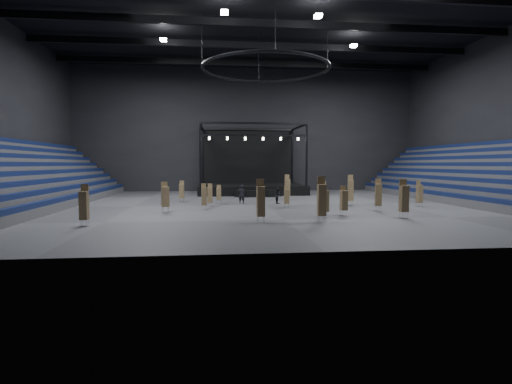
{
  "coord_description": "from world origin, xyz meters",
  "views": [
    {
      "loc": [
        -4.95,
        -38.3,
        3.95
      ],
      "look_at": [
        -1.14,
        -2.0,
        1.4
      ],
      "focal_mm": 28.0,
      "sensor_mm": 36.0,
      "label": 1
    }
  ],
  "objects": [
    {
      "name": "chair_stack_15",
      "position": [
        5.0,
        -8.53,
        1.2
      ],
      "size": [
        0.52,
        0.52,
        2.29
      ],
      "rotation": [
        0.0,
        0.0,
        0.09
      ],
      "color": "silver",
      "rests_on": "floor"
    },
    {
      "name": "wall_front",
      "position": [
        0.0,
        -21.0,
        9.0
      ],
      "size": [
        50.0,
        0.2,
        18.0
      ],
      "primitive_type": "cube",
      "color": "black",
      "rests_on": "ground"
    },
    {
      "name": "floodlights",
      "position": [
        0.0,
        -4.0,
        16.6
      ],
      "size": [
        28.6,
        16.6,
        0.25
      ],
      "color": "white",
      "rests_on": "roof_girders"
    },
    {
      "name": "wall_right",
      "position": [
        25.0,
        0.0,
        9.0
      ],
      "size": [
        0.2,
        42.0,
        18.0
      ],
      "primitive_type": "cube",
      "color": "black",
      "rests_on": "ground"
    },
    {
      "name": "flight_case_right",
      "position": [
        1.89,
        9.17,
        0.43
      ],
      "size": [
        1.43,
        1.0,
        0.87
      ],
      "primitive_type": "cube",
      "rotation": [
        0.0,
        0.0,
        0.29
      ],
      "color": "black",
      "rests_on": "floor"
    },
    {
      "name": "man_center",
      "position": [
        -2.25,
        1.17,
        0.96
      ],
      "size": [
        0.75,
        0.53,
        1.92
      ],
      "primitive_type": "imported",
      "rotation": [
        0.0,
        0.0,
        3.03
      ],
      "color": "black",
      "rests_on": "floor"
    },
    {
      "name": "chair_stack_3",
      "position": [
        -8.35,
        3.97,
        1.18
      ],
      "size": [
        0.51,
        0.51,
        2.23
      ],
      "rotation": [
        0.0,
        0.0,
        -0.06
      ],
      "color": "silver",
      "rests_on": "floor"
    },
    {
      "name": "truss_ring",
      "position": [
        -0.0,
        0.0,
        13.0
      ],
      "size": [
        12.3,
        12.3,
        5.15
      ],
      "color": "black",
      "rests_on": "ceiling"
    },
    {
      "name": "chair_stack_1",
      "position": [
        -13.23,
        -11.99,
        1.37
      ],
      "size": [
        0.52,
        0.52,
        2.68
      ],
      "rotation": [
        0.0,
        0.0,
        -0.06
      ],
      "color": "silver",
      "rests_on": "floor"
    },
    {
      "name": "chair_stack_7",
      "position": [
        8.09,
        -1.23,
        1.48
      ],
      "size": [
        0.6,
        0.6,
        2.93
      ],
      "rotation": [
        0.0,
        0.0,
        -0.2
      ],
      "color": "silver",
      "rests_on": "floor"
    },
    {
      "name": "crew_member",
      "position": [
        1.38,
        0.99,
        0.8
      ],
      "size": [
        0.74,
        0.87,
        1.6
      ],
      "primitive_type": "imported",
      "rotation": [
        0.0,
        0.0,
        1.75
      ],
      "color": "black",
      "rests_on": "floor"
    },
    {
      "name": "chair_stack_9",
      "position": [
        8.9,
        -10.44,
        1.47
      ],
      "size": [
        0.56,
        0.56,
        2.85
      ],
      "rotation": [
        0.0,
        0.0,
        -0.01
      ],
      "color": "silver",
      "rests_on": "floor"
    },
    {
      "name": "chair_stack_6",
      "position": [
        2.3,
        -11.99,
        1.58
      ],
      "size": [
        0.58,
        0.58,
        3.12
      ],
      "rotation": [
        0.0,
        0.0,
        -0.06
      ],
      "color": "silver",
      "rests_on": "floor"
    },
    {
      "name": "chair_stack_10",
      "position": [
        -8.96,
        -5.1,
        1.32
      ],
      "size": [
        0.72,
        0.72,
        2.5
      ],
      "rotation": [
        0.0,
        0.0,
        0.4
      ],
      "color": "silver",
      "rests_on": "floor"
    },
    {
      "name": "floor",
      "position": [
        0.0,
        0.0,
        0.0
      ],
      "size": [
        50.0,
        50.0,
        0.0
      ],
      "primitive_type": "plane",
      "color": "#454547",
      "rests_on": "ground"
    },
    {
      "name": "chair_stack_5",
      "position": [
        3.16,
        5.38,
        1.44
      ],
      "size": [
        0.56,
        0.56,
        2.8
      ],
      "rotation": [
        0.0,
        0.0,
        0.04
      ],
      "color": "silver",
      "rests_on": "floor"
    },
    {
      "name": "chair_stack_13",
      "position": [
        8.0,
        8.01,
        1.2
      ],
      "size": [
        0.54,
        0.54,
        2.33
      ],
      "rotation": [
        0.0,
        0.0,
        0.25
      ],
      "color": "silver",
      "rests_on": "floor"
    },
    {
      "name": "chair_stack_11",
      "position": [
        14.0,
        -3.18,
        1.25
      ],
      "size": [
        0.5,
        0.5,
        2.44
      ],
      "rotation": [
        0.0,
        0.0,
        0.09
      ],
      "color": "silver",
      "rests_on": "floor"
    },
    {
      "name": "chair_stack_2",
      "position": [
        -4.5,
        1.48,
        1.02
      ],
      "size": [
        0.47,
        0.47,
        1.9
      ],
      "rotation": [
        0.0,
        0.0,
        -0.07
      ],
      "color": "silver",
      "rests_on": "floor"
    },
    {
      "name": "flight_case_mid",
      "position": [
        -0.6,
        9.16,
        0.4
      ],
      "size": [
        1.3,
        0.83,
        0.81
      ],
      "primitive_type": "cube",
      "rotation": [
        0.0,
        0.0,
        0.19
      ],
      "color": "black",
      "rests_on": "floor"
    },
    {
      "name": "chair_stack_16",
      "position": [
        8.83,
        -6.02,
        1.41
      ],
      "size": [
        0.64,
        0.64,
        2.74
      ],
      "rotation": [
        0.0,
        0.0,
        -0.27
      ],
      "color": "silver",
      "rests_on": "floor"
    },
    {
      "name": "stage",
      "position": [
        0.0,
        16.24,
        1.45
      ],
      "size": [
        14.0,
        10.0,
        9.2
      ],
      "color": "black",
      "rests_on": "floor"
    },
    {
      "name": "chair_stack_0",
      "position": [
        1.58,
        -2.71,
        1.05
      ],
      "size": [
        0.46,
        0.46,
        1.98
      ],
      "rotation": [
        0.0,
        0.0,
        -0.04
      ],
      "color": "silver",
      "rests_on": "floor"
    },
    {
      "name": "bleachers_right",
      "position": [
        22.94,
        0.0,
        1.73
      ],
      "size": [
        7.2,
        40.0,
        6.4
      ],
      "color": "#474749",
      "rests_on": "floor"
    },
    {
      "name": "chair_stack_14",
      "position": [
        3.29,
        -9.22,
        1.25
      ],
      "size": [
        0.6,
        0.6,
        2.41
      ],
      "rotation": [
        0.0,
        0.0,
        0.3
      ],
      "color": "silver",
      "rests_on": "floor"
    },
    {
      "name": "roof_girders",
      "position": [
        0.0,
        -0.0,
        17.2
      ],
      "size": [
        49.0,
        30.35,
        0.7
      ],
      "color": "black",
      "rests_on": "ceiling"
    },
    {
      "name": "ceiling",
      "position": [
        0.0,
        0.0,
        18.0
      ],
      "size": [
        50.0,
        42.0,
        0.2
      ],
      "primitive_type": "cube",
      "color": "black",
      "rests_on": "wall_back"
    },
    {
      "name": "chair_stack_8",
      "position": [
        -5.85,
        -3.27,
        1.17
      ],
      "size": [
        0.49,
        0.49,
        2.28
      ],
      "rotation": [
        0.0,
        0.0,
        0.18
      ],
      "color": "silver",
      "rests_on": "floor"
    },
    {
      "name": "wall_back",
      "position": [
        0.0,
        21.0,
        9.0
      ],
      "size": [
        50.0,
        0.2,
        18.0
      ],
      "primitive_type": "cube",
      "color": "black",
      "rests_on": "ground"
    },
    {
      "name": "flight_case_left",
      "position": [
        -1.81,
        9.81,
        0.42
      ],
      "size": [
        1.41,
        1.02,
        0.85
      ],
      "primitive_type": "cube",
      "rotation": [
        0.0,
        0.0,
        0.34
      ],
      "color": "black",
      "rests_on": "floor"
    },
    {
      "name": "chair_stack_4",
      "position": [
        -1.85,
        -11.8,
        1.5
      ],
      "size": [
        0.54,
        0.54,
        2.96
      ],
      "rotation": [
        0.0,
        0.0,
        0.03
      ],
      "color": "silver",
      "rests_on": "floor"
    },
    {
      "name": "bleachers_left",
      "position": [
        -22.94,
        0.0,
        1.73
      ],
      "size": [
        7.2,
        40.0,
        6.4
      ],
      "color": "#474749",
      "rests_on": "floor"
    },
    {
      "name": "chair_stack_12",
      "position": [
        -5.36,
        -0.99,
        1.11
      ],
      "size": [
        0.46,
        0.46,
        2.14
      ],
      "rotation": [
        0.0,
        0.0,
        -0.09
      ],
      "color": "silver",
      "rests_on": "floor"
    }
  ]
}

